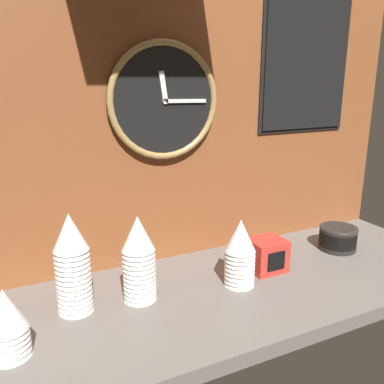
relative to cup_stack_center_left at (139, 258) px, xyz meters
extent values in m
cube|color=slate|center=(0.25, -0.04, -0.14)|extent=(1.60, 0.56, 0.04)
cube|color=brown|center=(0.25, 0.23, 0.41)|extent=(1.60, 0.03, 1.05)
cone|color=white|center=(0.00, 0.00, -0.07)|extent=(0.09, 0.09, 0.10)
cone|color=white|center=(0.00, 0.00, -0.06)|extent=(0.09, 0.09, 0.10)
cone|color=white|center=(0.00, 0.00, -0.05)|extent=(0.09, 0.09, 0.10)
cone|color=white|center=(0.00, 0.00, -0.03)|extent=(0.09, 0.09, 0.10)
cone|color=white|center=(0.00, 0.00, -0.02)|extent=(0.09, 0.09, 0.10)
cone|color=white|center=(0.00, 0.00, -0.01)|extent=(0.09, 0.09, 0.10)
cone|color=white|center=(0.00, 0.00, 0.01)|extent=(0.09, 0.09, 0.10)
cone|color=white|center=(0.00, 0.00, 0.02)|extent=(0.09, 0.09, 0.10)
cone|color=white|center=(0.00, 0.00, 0.03)|extent=(0.09, 0.09, 0.10)
cone|color=white|center=(0.00, 0.00, 0.05)|extent=(0.09, 0.09, 0.10)
cone|color=white|center=(0.00, 0.00, 0.06)|extent=(0.09, 0.09, 0.10)
cone|color=white|center=(0.00, 0.00, 0.07)|extent=(0.09, 0.09, 0.10)
cone|color=white|center=(0.29, -0.05, -0.07)|extent=(0.09, 0.09, 0.10)
cone|color=white|center=(0.29, -0.05, -0.06)|extent=(0.09, 0.09, 0.10)
cone|color=white|center=(0.29, -0.05, -0.05)|extent=(0.09, 0.09, 0.10)
cone|color=white|center=(0.29, -0.05, -0.03)|extent=(0.09, 0.09, 0.10)
cone|color=white|center=(0.29, -0.05, -0.02)|extent=(0.09, 0.09, 0.10)
cone|color=white|center=(0.29, -0.05, -0.01)|extent=(0.09, 0.09, 0.10)
cone|color=white|center=(0.29, -0.05, 0.01)|extent=(0.09, 0.09, 0.10)
cone|color=white|center=(0.29, -0.05, 0.02)|extent=(0.09, 0.09, 0.10)
cone|color=white|center=(0.29, -0.05, 0.03)|extent=(0.09, 0.09, 0.10)
cone|color=white|center=(-0.17, 0.02, -0.07)|extent=(0.09, 0.09, 0.10)
cone|color=white|center=(-0.17, 0.02, -0.06)|extent=(0.09, 0.09, 0.10)
cone|color=white|center=(-0.17, 0.02, -0.05)|extent=(0.09, 0.09, 0.10)
cone|color=white|center=(-0.17, 0.02, -0.03)|extent=(0.09, 0.09, 0.10)
cone|color=white|center=(-0.17, 0.02, -0.02)|extent=(0.09, 0.09, 0.10)
cone|color=white|center=(-0.17, 0.02, -0.01)|extent=(0.09, 0.09, 0.10)
cone|color=white|center=(-0.17, 0.02, 0.01)|extent=(0.09, 0.09, 0.10)
cone|color=white|center=(-0.17, 0.02, 0.02)|extent=(0.09, 0.09, 0.10)
cone|color=white|center=(-0.17, 0.02, 0.03)|extent=(0.09, 0.09, 0.10)
cone|color=white|center=(-0.17, 0.02, 0.05)|extent=(0.09, 0.09, 0.10)
cone|color=white|center=(-0.17, 0.02, 0.06)|extent=(0.09, 0.09, 0.10)
cone|color=white|center=(-0.17, 0.02, 0.07)|extent=(0.09, 0.09, 0.10)
cone|color=white|center=(-0.17, 0.02, 0.08)|extent=(0.09, 0.09, 0.10)
cone|color=white|center=(-0.17, 0.02, 0.10)|extent=(0.09, 0.09, 0.10)
cone|color=white|center=(-0.33, -0.10, -0.07)|extent=(0.09, 0.09, 0.10)
cone|color=white|center=(-0.33, -0.10, -0.06)|extent=(0.09, 0.09, 0.10)
cone|color=white|center=(-0.33, -0.10, -0.05)|extent=(0.09, 0.09, 0.10)
cone|color=white|center=(-0.33, -0.10, -0.03)|extent=(0.09, 0.09, 0.10)
cone|color=white|center=(-0.33, -0.10, -0.02)|extent=(0.09, 0.09, 0.10)
cone|color=white|center=(-0.33, -0.10, -0.01)|extent=(0.09, 0.09, 0.10)
cylinder|color=black|center=(0.73, 0.02, -0.10)|extent=(0.13, 0.13, 0.04)
cylinder|color=black|center=(0.73, 0.02, -0.09)|extent=(0.13, 0.13, 0.04)
cylinder|color=black|center=(0.73, 0.02, -0.07)|extent=(0.13, 0.13, 0.04)
cylinder|color=black|center=(0.73, 0.02, -0.05)|extent=(0.13, 0.13, 0.04)
torus|color=#302D2A|center=(0.73, 0.02, -0.04)|extent=(0.13, 0.13, 0.01)
cylinder|color=black|center=(0.16, 0.20, 0.40)|extent=(0.34, 0.02, 0.34)
torus|color=#AD894C|center=(0.16, 0.19, 0.40)|extent=(0.35, 0.02, 0.35)
cube|color=white|center=(0.15, 0.19, 0.44)|extent=(0.03, 0.01, 0.09)
cube|color=white|center=(0.23, 0.19, 0.39)|extent=(0.13, 0.01, 0.01)
cylinder|color=white|center=(0.16, 0.19, 0.40)|extent=(0.02, 0.01, 0.02)
cube|color=black|center=(0.70, 0.21, 0.58)|extent=(0.37, 0.01, 0.60)
cube|color=black|center=(0.70, 0.20, 0.58)|extent=(0.35, 0.01, 0.58)
cube|color=red|center=(0.41, -0.01, -0.07)|extent=(0.11, 0.10, 0.10)
cube|color=black|center=(0.41, -0.06, -0.07)|extent=(0.06, 0.00, 0.06)
camera|label=1|loc=(-0.30, -0.95, 0.46)|focal=38.00mm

